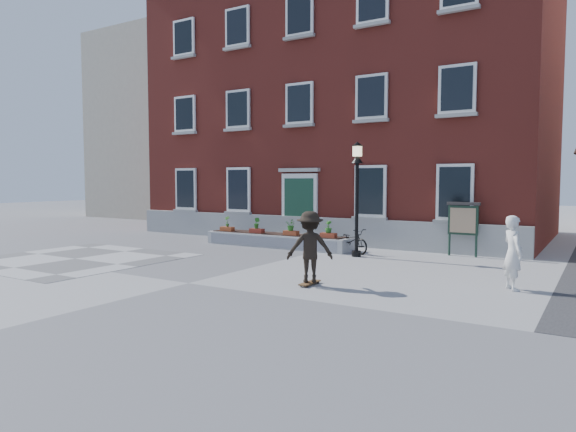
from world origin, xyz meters
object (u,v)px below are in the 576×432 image
Objects in this scene: bicycle at (351,241)px; bystander at (513,253)px; notice_board at (463,220)px; skateboarder at (310,247)px; lamp_post at (357,183)px.

bystander is (5.93, -3.68, 0.45)m from bicycle.
skateboarder is (-2.08, -7.00, -0.30)m from notice_board.
lamp_post is 5.37m from skateboarder.
notice_board is (3.09, 1.97, -1.28)m from lamp_post.
bicycle is at bearing 22.68° from bystander.
notice_board is (-2.31, 4.94, 0.37)m from bystander.
bicycle is at bearing -160.87° from notice_board.
notice_board is 1.01× the size of skateboarder.
bystander is 6.38m from lamp_post.
bicycle is 5.97m from skateboarder.
notice_board is at bearing -10.40° from bystander.
notice_board is at bearing 32.50° from lamp_post.
notice_board is 7.31m from skateboarder.
notice_board reaches higher than bystander.
notice_board reaches higher than skateboarder.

